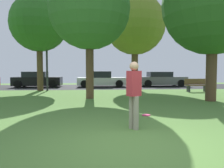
{
  "coord_description": "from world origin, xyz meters",
  "views": [
    {
      "loc": [
        -0.77,
        -4.33,
        1.47
      ],
      "look_at": [
        0.0,
        5.29,
        0.89
      ],
      "focal_mm": 36.18,
      "sensor_mm": 36.0,
      "label": 1
    }
  ],
  "objects_px": {
    "birch_tree_lone": "(39,23)",
    "frisbee_disc": "(146,115)",
    "oak_tree_left": "(213,4)",
    "parked_car_black": "(37,80)",
    "person_thrower": "(134,92)",
    "parked_car_grey": "(161,79)",
    "maple_tree_far": "(89,9)",
    "parked_car_white": "(101,80)",
    "oak_tree_right": "(135,25)",
    "street_lamp_post": "(47,60)",
    "park_bench": "(197,85)"
  },
  "relations": [
    {
      "from": "parked_car_white",
      "to": "parked_car_grey",
      "type": "bearing_deg",
      "value": 3.32
    },
    {
      "from": "birch_tree_lone",
      "to": "frisbee_disc",
      "type": "bearing_deg",
      "value": -59.58
    },
    {
      "from": "oak_tree_left",
      "to": "birch_tree_lone",
      "type": "bearing_deg",
      "value": 146.45
    },
    {
      "from": "person_thrower",
      "to": "parked_car_grey",
      "type": "relative_size",
      "value": 0.39
    },
    {
      "from": "oak_tree_left",
      "to": "person_thrower",
      "type": "distance_m",
      "value": 7.65
    },
    {
      "from": "maple_tree_far",
      "to": "birch_tree_lone",
      "type": "distance_m",
      "value": 6.09
    },
    {
      "from": "person_thrower",
      "to": "parked_car_black",
      "type": "relative_size",
      "value": 0.41
    },
    {
      "from": "street_lamp_post",
      "to": "person_thrower",
      "type": "bearing_deg",
      "value": -68.39
    },
    {
      "from": "oak_tree_left",
      "to": "birch_tree_lone",
      "type": "height_order",
      "value": "oak_tree_left"
    },
    {
      "from": "person_thrower",
      "to": "frisbee_disc",
      "type": "bearing_deg",
      "value": -145.09
    },
    {
      "from": "maple_tree_far",
      "to": "parked_car_grey",
      "type": "distance_m",
      "value": 11.62
    },
    {
      "from": "street_lamp_post",
      "to": "oak_tree_left",
      "type": "bearing_deg",
      "value": -34.21
    },
    {
      "from": "maple_tree_far",
      "to": "oak_tree_right",
      "type": "bearing_deg",
      "value": 57.67
    },
    {
      "from": "oak_tree_right",
      "to": "street_lamp_post",
      "type": "xyz_separation_m",
      "value": [
        -6.49,
        -0.67,
        -2.69
      ]
    },
    {
      "from": "maple_tree_far",
      "to": "parked_car_black",
      "type": "bearing_deg",
      "value": 119.42
    },
    {
      "from": "park_bench",
      "to": "person_thrower",
      "type": "bearing_deg",
      "value": 57.33
    },
    {
      "from": "oak_tree_left",
      "to": "parked_car_black",
      "type": "distance_m",
      "value": 15.08
    },
    {
      "from": "parked_car_white",
      "to": "birch_tree_lone",
      "type": "bearing_deg",
      "value": -141.7
    },
    {
      "from": "person_thrower",
      "to": "frisbee_disc",
      "type": "distance_m",
      "value": 2.02
    },
    {
      "from": "oak_tree_left",
      "to": "person_thrower",
      "type": "xyz_separation_m",
      "value": [
        -4.63,
        -4.88,
        -3.65
      ]
    },
    {
      "from": "oak_tree_left",
      "to": "birch_tree_lone",
      "type": "relative_size",
      "value": 1.01
    },
    {
      "from": "birch_tree_lone",
      "to": "park_bench",
      "type": "distance_m",
      "value": 11.93
    },
    {
      "from": "frisbee_disc",
      "to": "parked_car_grey",
      "type": "bearing_deg",
      "value": 71.2
    },
    {
      "from": "maple_tree_far",
      "to": "frisbee_disc",
      "type": "height_order",
      "value": "maple_tree_far"
    },
    {
      "from": "birch_tree_lone",
      "to": "street_lamp_post",
      "type": "height_order",
      "value": "birch_tree_lone"
    },
    {
      "from": "oak_tree_left",
      "to": "park_bench",
      "type": "xyz_separation_m",
      "value": [
        1.43,
        4.57,
        -4.12
      ]
    },
    {
      "from": "maple_tree_far",
      "to": "parked_car_black",
      "type": "distance_m",
      "value": 10.53
    },
    {
      "from": "birch_tree_lone",
      "to": "parked_car_white",
      "type": "bearing_deg",
      "value": 38.3
    },
    {
      "from": "parked_car_black",
      "to": "person_thrower",
      "type": "bearing_deg",
      "value": -68.01
    },
    {
      "from": "birch_tree_lone",
      "to": "frisbee_disc",
      "type": "distance_m",
      "value": 12.08
    },
    {
      "from": "maple_tree_far",
      "to": "parked_car_white",
      "type": "relative_size",
      "value": 1.58
    },
    {
      "from": "person_thrower",
      "to": "parked_car_grey",
      "type": "distance_m",
      "value": 16.01
    },
    {
      "from": "maple_tree_far",
      "to": "person_thrower",
      "type": "height_order",
      "value": "maple_tree_far"
    },
    {
      "from": "person_thrower",
      "to": "frisbee_disc",
      "type": "relative_size",
      "value": 6.26
    },
    {
      "from": "oak_tree_right",
      "to": "parked_car_white",
      "type": "bearing_deg",
      "value": 128.65
    },
    {
      "from": "parked_car_white",
      "to": "street_lamp_post",
      "type": "height_order",
      "value": "street_lamp_post"
    },
    {
      "from": "parked_car_black",
      "to": "street_lamp_post",
      "type": "height_order",
      "value": "street_lamp_post"
    },
    {
      "from": "birch_tree_lone",
      "to": "parked_car_black",
      "type": "relative_size",
      "value": 1.69
    },
    {
      "from": "oak_tree_left",
      "to": "frisbee_disc",
      "type": "xyz_separation_m",
      "value": [
        -3.92,
        -3.23,
        -4.57
      ]
    },
    {
      "from": "oak_tree_right",
      "to": "parked_car_white",
      "type": "relative_size",
      "value": 1.69
    },
    {
      "from": "oak_tree_right",
      "to": "street_lamp_post",
      "type": "height_order",
      "value": "oak_tree_right"
    },
    {
      "from": "street_lamp_post",
      "to": "oak_tree_right",
      "type": "bearing_deg",
      "value": 5.87
    },
    {
      "from": "maple_tree_far",
      "to": "birch_tree_lone",
      "type": "xyz_separation_m",
      "value": [
        -3.69,
        4.84,
        0.2
      ]
    },
    {
      "from": "parked_car_grey",
      "to": "street_lamp_post",
      "type": "xyz_separation_m",
      "value": [
        -9.64,
        -4.12,
        1.62
      ]
    },
    {
      "from": "maple_tree_far",
      "to": "oak_tree_right",
      "type": "height_order",
      "value": "oak_tree_right"
    },
    {
      "from": "parked_car_grey",
      "to": "park_bench",
      "type": "xyz_separation_m",
      "value": [
        0.77,
        -5.65,
        -0.17
      ]
    },
    {
      "from": "person_thrower",
      "to": "parked_car_black",
      "type": "height_order",
      "value": "person_thrower"
    },
    {
      "from": "birch_tree_lone",
      "to": "parked_car_white",
      "type": "distance_m",
      "value": 7.15
    },
    {
      "from": "parked_car_black",
      "to": "park_bench",
      "type": "bearing_deg",
      "value": -24.06
    },
    {
      "from": "maple_tree_far",
      "to": "oak_tree_left",
      "type": "xyz_separation_m",
      "value": [
        5.84,
        -1.48,
        -0.06
      ]
    }
  ]
}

